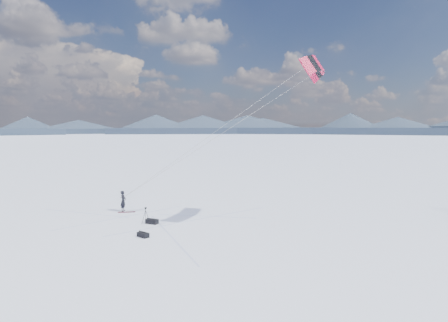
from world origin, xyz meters
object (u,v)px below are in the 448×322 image
at_px(snowkiter, 123,211).
at_px(gear_bag_b, 143,235).
at_px(tripod, 146,213).
at_px(gear_bag_a, 152,221).
at_px(snowboard, 127,212).

bearing_deg(snowkiter, gear_bag_b, -150.43).
bearing_deg(tripod, gear_bag_a, -0.19).
bearing_deg(tripod, snowboard, 140.85).
bearing_deg(gear_bag_a, snowkiter, 152.16).
xyz_separation_m(snowkiter, gear_bag_b, (5.58, -5.52, 0.16)).
bearing_deg(snowboard, gear_bag_b, -76.88).
relative_size(snowboard, tripod, 1.18).
distance_m(snowkiter, gear_bag_a, 5.06).
height_order(gear_bag_a, gear_bag_b, gear_bag_a).
height_order(snowboard, tripod, tripod).
xyz_separation_m(snowboard, tripod, (3.35, -2.32, 0.73)).
bearing_deg(gear_bag_b, snowkiter, 151.89).
distance_m(snowkiter, snowboard, 0.59).
xyz_separation_m(snowboard, gear_bag_b, (5.07, -5.23, 0.14)).
distance_m(snowkiter, tripod, 4.72).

